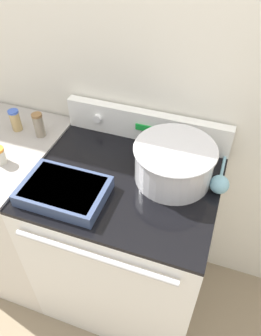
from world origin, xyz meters
TOP-DOWN VIEW (x-y plane):
  - kitchen_wall at (0.00, 0.70)m, footprint 8.00×0.05m
  - stove_range at (0.00, 0.33)m, footprint 0.81×0.69m
  - control_panel at (0.00, 0.64)m, footprint 0.81×0.07m
  - side_counter at (-0.67, 0.33)m, footprint 0.53×0.66m
  - mixing_bowl at (0.19, 0.41)m, footprint 0.34×0.34m
  - casserole_dish at (-0.20, 0.16)m, footprint 0.34×0.24m
  - ladle at (0.39, 0.41)m, footprint 0.08×0.31m
  - spice_jar_brown_cap at (-0.49, 0.47)m, footprint 0.05×0.05m
  - spice_jar_blue_cap at (-0.63, 0.48)m, footprint 0.05×0.05m

SIDE VIEW (x-z plane):
  - stove_range at x=0.00m, z-range 0.00..0.96m
  - side_counter at x=-0.67m, z-range 0.00..0.97m
  - casserole_dish at x=-0.20m, z-range 0.96..1.02m
  - ladle at x=0.39m, z-range 0.95..1.03m
  - spice_jar_blue_cap at x=-0.63m, z-range 0.97..1.08m
  - spice_jar_brown_cap at x=-0.49m, z-range 0.97..1.09m
  - control_panel at x=0.00m, z-range 0.96..1.11m
  - mixing_bowl at x=0.19m, z-range 0.97..1.13m
  - kitchen_wall at x=0.00m, z-range 0.00..2.50m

